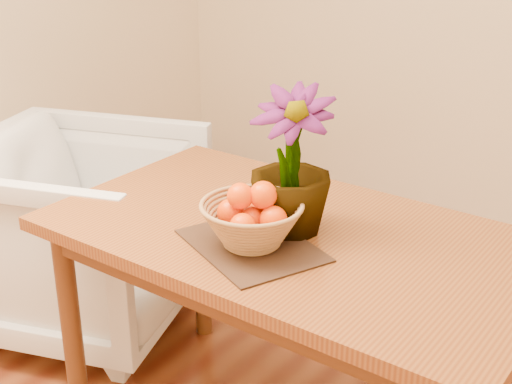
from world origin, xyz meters
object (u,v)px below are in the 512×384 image
Objects in this scene: wicker_basket at (252,226)px; potted_plant at (291,162)px; armchair at (79,223)px; table at (293,258)px.

potted_plant reaches higher than wicker_basket.
potted_plant is at bearing 78.98° from wicker_basket.
wicker_basket reaches higher than armchair.
wicker_basket is at bearing -119.25° from potted_plant.
wicker_basket is at bearing -103.97° from table.
table is 1.10m from armchair.
potted_plant is 1.19m from armchair.
wicker_basket is (-0.04, -0.15, 0.15)m from table.
wicker_basket is 0.20m from potted_plant.
table is at bearing 76.03° from wicker_basket.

